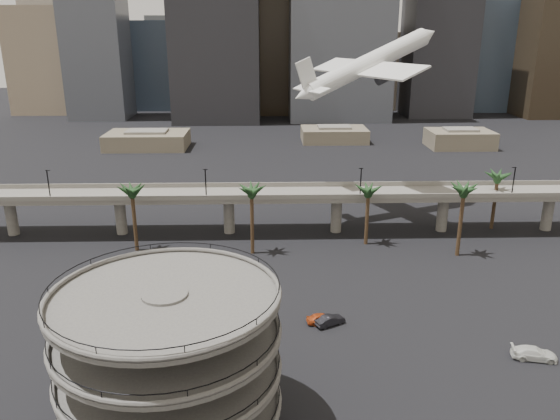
{
  "coord_description": "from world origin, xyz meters",
  "views": [
    {
      "loc": [
        -3.3,
        -50.55,
        39.97
      ],
      "look_at": [
        -1.27,
        28.0,
        13.79
      ],
      "focal_mm": 35.0,
      "sensor_mm": 36.0,
      "label": 1
    }
  ],
  "objects_px": {
    "airborne_jet": "(368,64)",
    "car_c": "(534,353)",
    "car_a": "(322,318)",
    "car_b": "(330,320)",
    "parking_ramp": "(169,352)",
    "overpass": "(283,198)"
  },
  "relations": [
    {
      "from": "overpass",
      "to": "car_c",
      "type": "distance_m",
      "value": 56.02
    },
    {
      "from": "overpass",
      "to": "parking_ramp",
      "type": "bearing_deg",
      "value": -102.43
    },
    {
      "from": "car_a",
      "to": "car_b",
      "type": "relative_size",
      "value": 0.99
    },
    {
      "from": "car_c",
      "to": "overpass",
      "type": "bearing_deg",
      "value": 44.7
    },
    {
      "from": "airborne_jet",
      "to": "car_c",
      "type": "distance_m",
      "value": 67.39
    },
    {
      "from": "car_a",
      "to": "car_c",
      "type": "xyz_separation_m",
      "value": [
        26.08,
        -9.56,
        0.06
      ]
    },
    {
      "from": "airborne_jet",
      "to": "overpass",
      "type": "bearing_deg",
      "value": -173.6
    },
    {
      "from": "car_a",
      "to": "car_b",
      "type": "xyz_separation_m",
      "value": [
        1.08,
        -0.51,
        -0.02
      ]
    },
    {
      "from": "parking_ramp",
      "to": "overpass",
      "type": "height_order",
      "value": "parking_ramp"
    },
    {
      "from": "car_b",
      "to": "car_c",
      "type": "distance_m",
      "value": 26.59
    },
    {
      "from": "car_b",
      "to": "car_a",
      "type": "bearing_deg",
      "value": 36.65
    },
    {
      "from": "overpass",
      "to": "car_c",
      "type": "height_order",
      "value": "overpass"
    },
    {
      "from": "airborne_jet",
      "to": "car_a",
      "type": "height_order",
      "value": "airborne_jet"
    },
    {
      "from": "car_a",
      "to": "overpass",
      "type": "bearing_deg",
      "value": -1.97
    },
    {
      "from": "car_b",
      "to": "overpass",
      "type": "bearing_deg",
      "value": -19.81
    },
    {
      "from": "airborne_jet",
      "to": "car_c",
      "type": "relative_size",
      "value": 6.13
    },
    {
      "from": "parking_ramp",
      "to": "airborne_jet",
      "type": "bearing_deg",
      "value": 66.19
    },
    {
      "from": "airborne_jet",
      "to": "car_a",
      "type": "bearing_deg",
      "value": -131.64
    },
    {
      "from": "airborne_jet",
      "to": "parking_ramp",
      "type": "bearing_deg",
      "value": -139.72
    },
    {
      "from": "car_b",
      "to": "car_c",
      "type": "bearing_deg",
      "value": -138.13
    },
    {
      "from": "car_a",
      "to": "airborne_jet",
      "type": "bearing_deg",
      "value": -24.58
    },
    {
      "from": "parking_ramp",
      "to": "car_a",
      "type": "height_order",
      "value": "parking_ramp"
    }
  ]
}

